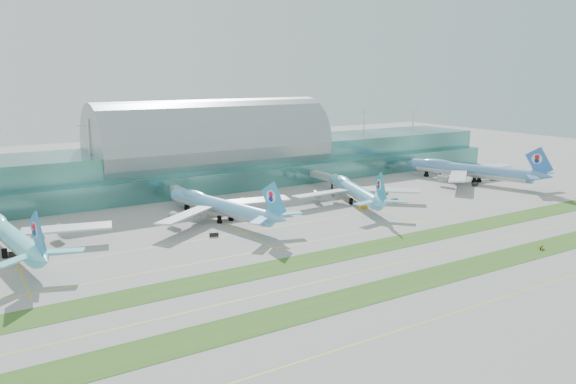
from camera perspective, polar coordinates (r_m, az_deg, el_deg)
ground at (r=185.94m, az=8.99°, el=-5.73°), size 700.00×700.00×0.00m
terminal at (r=290.12m, az=-7.69°, el=3.60°), size 340.00×69.10×36.00m
grass_strip_near at (r=166.95m, az=15.30°, el=-8.10°), size 420.00×12.00×0.08m
grass_strip_far at (r=187.37m, az=8.59°, el=-5.57°), size 420.00×12.00×0.08m
taxiline_a at (r=155.09m, az=20.75°, el=-10.06°), size 420.00×0.35×0.01m
taxiline_b at (r=176.15m, az=11.96°, el=-6.87°), size 420.00×0.35×0.01m
taxiline_c at (r=199.26m, az=5.62°, el=-4.42°), size 420.00×0.35×0.01m
taxiline_d at (r=216.47m, az=2.09°, el=-3.04°), size 420.00×0.35×0.01m
airliner_a at (r=198.97m, az=-26.45°, el=-3.86°), size 62.95×72.04×19.85m
airliner_b at (r=219.22m, az=-7.08°, el=-1.30°), size 61.21×70.52×19.60m
airliner_c at (r=249.48m, az=6.72°, el=0.27°), size 56.33×65.44×18.54m
airliner_d at (r=308.37m, az=17.91°, el=2.20°), size 65.84×76.38×21.56m
gse_b at (r=196.29m, az=-25.92°, el=-5.66°), size 4.02×1.80×1.40m
gse_c at (r=199.19m, az=-7.53°, el=-4.26°), size 3.50×2.55×1.45m
gse_d at (r=222.08m, az=-3.86°, el=-2.45°), size 4.54×2.90×1.65m
gse_e at (r=238.99m, az=7.64°, el=-1.48°), size 3.63×2.03×1.66m
gse_f at (r=253.57m, az=10.76°, el=-0.82°), size 2.95×1.80×1.48m
gse_g at (r=299.68m, az=18.46°, el=0.75°), size 4.22×2.92×1.56m
gse_h at (r=318.47m, az=20.20°, el=1.26°), size 3.97×2.60×1.54m
taxiway_sign_east at (r=200.57m, az=24.36°, el=-5.21°), size 2.52×0.95×1.08m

